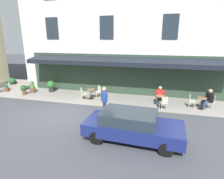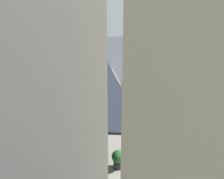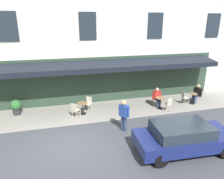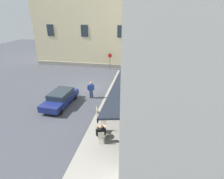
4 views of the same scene
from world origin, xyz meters
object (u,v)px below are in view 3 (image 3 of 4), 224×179
Objects in this scene: cafe_chair_cream_kerbside at (168,104)px; parked_car_navy at (184,137)px; walking_pedestrian_in_blue at (124,113)px; potted_plant_mid_terrace at (16,106)px; cafe_chair_cream_facing_street at (199,95)px; seated_patron_in_black at (197,93)px; cafe_table_near_entrance at (160,101)px; cafe_chair_cream_by_window at (155,97)px; cafe_chair_cream_under_awning at (184,97)px; cafe_chair_cream_corner_left at (75,109)px; cafe_chair_cream_near_door at (88,102)px; cafe_table_streetside at (83,107)px; seated_companion_in_red at (157,97)px; cafe_table_mid_terrace at (193,97)px.

parked_car_navy is (1.47, 3.97, 0.16)m from cafe_chair_cream_kerbside.
potted_plant_mid_terrace is at bearing -31.76° from walking_pedestrian_in_blue.
cafe_chair_cream_facing_street is 0.27m from seated_patron_in_black.
cafe_chair_cream_kerbside is (-0.24, 0.59, 0.06)m from cafe_table_near_entrance.
parked_car_navy reaches higher than seated_patron_in_black.
cafe_chair_cream_by_window is 1.00× the size of cafe_chair_cream_under_awning.
cafe_table_near_entrance is at bearing 7.44° from cafe_chair_cream_facing_street.
cafe_chair_cream_corner_left and cafe_chair_cream_near_door have the same top height.
walking_pedestrian_in_blue is (-1.82, 2.61, 0.51)m from cafe_table_streetside.
cafe_chair_cream_corner_left is 0.71× the size of seated_companion_in_red.
cafe_chair_cream_facing_street is 1.00× the size of cafe_chair_cream_near_door.
cafe_table_near_entrance is at bearing -67.86° from cafe_chair_cream_kerbside.
cafe_chair_cream_near_door is 0.71× the size of seated_companion_in_red.
cafe_table_streetside is (8.21, 0.01, -0.06)m from cafe_chair_cream_facing_street.
parked_car_navy reaches higher than cafe_chair_cream_by_window.
cafe_table_near_entrance is 5.53m from cafe_chair_cream_corner_left.
cafe_table_streetside is at bearing 0.08° from cafe_chair_cream_facing_street.
potted_plant_mid_terrace is at bearing -6.05° from seated_companion_in_red.
cafe_chair_cream_facing_street reaches higher than cafe_table_near_entrance.
parked_car_navy reaches higher than seated_companion_in_red.
potted_plant_mid_terrace is (4.37, -0.49, -0.02)m from cafe_chair_cream_near_door.
cafe_chair_cream_kerbside is 2.91m from seated_patron_in_black.
seated_patron_in_black is at bearing -173.31° from cafe_table_near_entrance.
cafe_chair_cream_under_awning is 1.00× the size of cafe_chair_cream_near_door.
cafe_table_mid_terrace is at bearing -157.26° from walking_pedestrian_in_blue.
cafe_table_mid_terrace is 0.47m from seated_patron_in_black.
cafe_chair_cream_facing_street is 6.93m from walking_pedestrian_in_blue.
potted_plant_mid_terrace is at bearing -37.40° from parked_car_navy.
cafe_chair_cream_by_window reaches higher than cafe_table_near_entrance.
cafe_chair_cream_by_window and cafe_chair_cream_near_door have the same top height.
cafe_chair_cream_corner_left is (5.77, -0.61, 0.00)m from cafe_chair_cream_kerbside.
parked_car_navy reaches higher than cafe_table_near_entrance.
parked_car_navy reaches higher than potted_plant_mid_terrace.
cafe_chair_cream_corner_left is (7.49, 0.24, 0.00)m from cafe_chair_cream_under_awning.
seated_companion_in_red is 0.29× the size of parked_car_navy.
cafe_table_streetside is 0.82× the size of cafe_chair_cream_near_door.
cafe_table_near_entrance is 0.82× the size of cafe_chair_cream_kerbside.
walking_pedestrian_in_blue is at bearing 22.44° from seated_patron_in_black.
cafe_chair_cream_near_door is at bearing -131.57° from cafe_table_streetside.
seated_patron_in_black is (-2.99, -0.35, 0.21)m from cafe_table_near_entrance.
cafe_chair_cream_corner_left is (8.12, 0.20, 0.06)m from cafe_table_mid_terrace.
cafe_table_streetside is at bearing 48.43° from cafe_chair_cream_near_door.
seated_patron_in_black reaches higher than cafe_table_mid_terrace.
seated_patron_in_black is 0.77× the size of walking_pedestrian_in_blue.
potted_plant_mid_terrace is 0.22× the size of parked_car_navy.
cafe_chair_cream_under_awning and cafe_chair_cream_near_door have the same top height.
cafe_chair_cream_by_window is 8.97m from potted_plant_mid_terrace.
cafe_chair_cream_kerbside is 1.21× the size of cafe_table_streetside.
seated_patron_in_black is at bearing -130.65° from parked_car_navy.
cafe_chair_cream_kerbside is 9.42m from potted_plant_mid_terrace.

